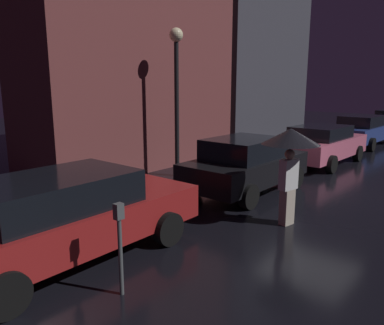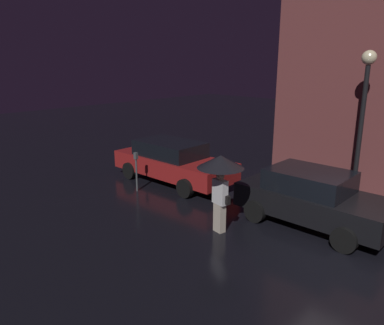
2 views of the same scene
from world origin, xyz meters
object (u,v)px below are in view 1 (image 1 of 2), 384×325
object	(u,v)px
parked_car_red	(66,215)
parked_car_pink	(321,144)
parked_car_blue	(362,130)
street_lamp_near	(176,76)
parked_car_black	(245,164)
pedestrian_with_umbrella	(290,146)
parking_meter	(120,239)

from	to	relation	value
parked_car_red	parked_car_pink	distance (m)	10.38
parked_car_pink	parked_car_blue	xyz separation A→B (m)	(5.27, 0.19, 0.01)
parked_car_pink	street_lamp_near	size ratio (longest dim) A/B	0.95
parked_car_black	pedestrian_with_umbrella	bearing A→B (deg)	-126.99
parked_car_black	street_lamp_near	bearing A→B (deg)	87.34
parked_car_blue	street_lamp_near	world-z (taller)	street_lamp_near
parked_car_red	parked_car_pink	world-z (taller)	parked_car_red
parked_car_red	parked_car_blue	world-z (taller)	parked_car_red
parked_car_red	parking_meter	distance (m)	1.56
parked_car_red	parking_meter	size ratio (longest dim) A/B	3.52
parked_car_red	parked_car_pink	size ratio (longest dim) A/B	1.09
parked_car_black	parked_car_blue	world-z (taller)	parked_car_black
parked_car_red	pedestrian_with_umbrella	size ratio (longest dim) A/B	2.32
parked_car_black	pedestrian_with_umbrella	size ratio (longest dim) A/B	1.95
parked_car_red	parked_car_black	size ratio (longest dim) A/B	1.19
parking_meter	parked_car_black	bearing A→B (deg)	15.68
parked_car_pink	parking_meter	world-z (taller)	parked_car_pink
parked_car_black	pedestrian_with_umbrella	world-z (taller)	pedestrian_with_umbrella
parking_meter	street_lamp_near	distance (m)	7.36
parked_car_blue	street_lamp_near	distance (m)	10.76
street_lamp_near	parked_car_red	bearing A→B (deg)	-154.35
parked_car_black	parked_car_pink	distance (m)	5.02
parked_car_pink	street_lamp_near	distance (m)	6.10
parked_car_red	street_lamp_near	world-z (taller)	street_lamp_near
pedestrian_with_umbrella	parking_meter	world-z (taller)	pedestrian_with_umbrella
parked_car_red	parked_car_blue	bearing A→B (deg)	-0.56
parked_car_pink	pedestrian_with_umbrella	world-z (taller)	pedestrian_with_umbrella
parked_car_red	parked_car_blue	size ratio (longest dim) A/B	1.07
street_lamp_near	pedestrian_with_umbrella	bearing A→B (deg)	-109.04
parked_car_pink	pedestrian_with_umbrella	xyz separation A→B (m)	(-6.52, -1.95, 0.93)
parked_car_blue	parking_meter	distance (m)	15.86
parked_car_red	pedestrian_with_umbrella	bearing A→B (deg)	-28.68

